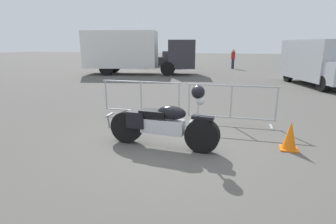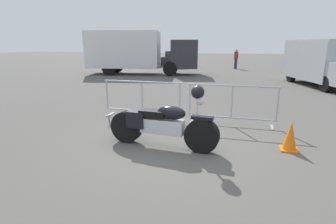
# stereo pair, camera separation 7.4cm
# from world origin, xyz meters

# --- Properties ---
(ground_plane) EXTENTS (120.00, 120.00, 0.00)m
(ground_plane) POSITION_xyz_m (0.00, 0.00, 0.00)
(ground_plane) COLOR #54514C
(motorcycle) EXTENTS (2.36, 0.38, 1.33)m
(motorcycle) POSITION_xyz_m (-0.22, 0.00, 0.51)
(motorcycle) COLOR black
(motorcycle) RESTS_ON ground
(crowd_barrier_near) EXTENTS (2.32, 0.49, 1.07)m
(crowd_barrier_near) POSITION_xyz_m (-1.47, 1.98, 0.56)
(crowd_barrier_near) COLOR #9EA0A5
(crowd_barrier_near) RESTS_ON ground
(crowd_barrier_far) EXTENTS (2.32, 0.49, 1.07)m
(crowd_barrier_far) POSITION_xyz_m (1.05, 1.98, 0.56)
(crowd_barrier_far) COLOR #9EA0A5
(crowd_barrier_far) RESTS_ON ground
(box_truck) EXTENTS (8.00, 3.83, 2.98)m
(box_truck) POSITION_xyz_m (-6.29, 12.65, 1.64)
(box_truck) COLOR white
(box_truck) RESTS_ON ground
(delivery_van) EXTENTS (3.40, 5.36, 2.31)m
(delivery_van) POSITION_xyz_m (5.00, 10.36, 1.24)
(delivery_van) COLOR #B2B7BC
(delivery_van) RESTS_ON ground
(parked_car_tan) EXTENTS (1.78, 4.07, 1.36)m
(parked_car_tan) POSITION_xyz_m (-10.62, 19.74, 0.69)
(parked_car_tan) COLOR tan
(parked_car_tan) RESTS_ON ground
(parked_car_white) EXTENTS (1.82, 4.16, 1.39)m
(parked_car_white) POSITION_xyz_m (-7.93, 19.46, 0.70)
(parked_car_white) COLOR white
(parked_car_white) RESTS_ON ground
(parked_car_black) EXTENTS (1.92, 4.39, 1.47)m
(parked_car_black) POSITION_xyz_m (-5.24, 19.97, 0.74)
(parked_car_black) COLOR black
(parked_car_black) RESTS_ON ground
(pedestrian) EXTENTS (0.48, 0.48, 1.69)m
(pedestrian) POSITION_xyz_m (0.29, 19.08, 0.92)
(pedestrian) COLOR #262838
(pedestrian) RESTS_ON ground
(traffic_cone) EXTENTS (0.34, 0.34, 0.59)m
(traffic_cone) POSITION_xyz_m (2.30, 0.58, 0.29)
(traffic_cone) COLOR orange
(traffic_cone) RESTS_ON ground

